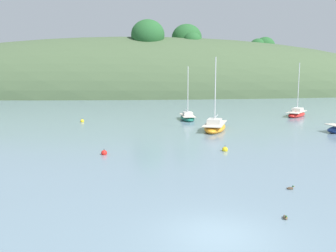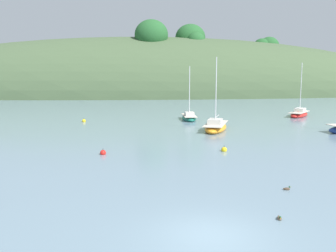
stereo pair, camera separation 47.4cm
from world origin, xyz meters
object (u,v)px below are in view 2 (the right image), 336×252
at_px(sailboat_red_portside, 216,127).
at_px(duck_lone_left, 279,218).
at_px(sailboat_grey_yawl, 189,117).
at_px(mooring_buoy_inner, 224,150).
at_px(mooring_buoy_channel, 84,121).
at_px(duck_lead, 287,189).
at_px(mooring_buoy_outer, 103,153).
at_px(sailboat_navy_dinghy, 299,114).

bearing_deg(sailboat_red_portside, duck_lone_left, -95.29).
xyz_separation_m(sailboat_grey_yawl, mooring_buoy_inner, (0.18, -18.72, -0.20)).
relative_size(sailboat_red_portside, mooring_buoy_channel, 14.28).
bearing_deg(mooring_buoy_channel, duck_lead, -62.51).
distance_m(sailboat_grey_yawl, duck_lone_left, 31.98).
relative_size(sailboat_grey_yawl, duck_lead, 16.13).
height_order(mooring_buoy_outer, duck_lone_left, mooring_buoy_outer).
xyz_separation_m(sailboat_red_portside, mooring_buoy_inner, (-1.44, -10.12, -0.25)).
bearing_deg(duck_lead, mooring_buoy_outer, 138.36).
relative_size(sailboat_red_portside, sailboat_navy_dinghy, 1.04).
relative_size(mooring_buoy_outer, duck_lead, 1.27).
distance_m(sailboat_grey_yawl, mooring_buoy_outer, 21.10).
bearing_deg(sailboat_grey_yawl, mooring_buoy_outer, -115.10).
height_order(mooring_buoy_inner, mooring_buoy_outer, same).
xyz_separation_m(sailboat_navy_dinghy, mooring_buoy_channel, (-28.30, -3.29, -0.22)).
height_order(sailboat_red_portside, duck_lead, sailboat_red_portside).
xyz_separation_m(mooring_buoy_inner, mooring_buoy_channel, (-13.12, 17.85, 0.00)).
bearing_deg(sailboat_red_portside, mooring_buoy_outer, -135.18).
distance_m(mooring_buoy_channel, mooring_buoy_outer, 18.67).
xyz_separation_m(sailboat_grey_yawl, mooring_buoy_outer, (-8.95, -19.11, -0.20)).
relative_size(sailboat_navy_dinghy, mooring_buoy_outer, 13.67).
relative_size(sailboat_navy_dinghy, duck_lone_left, 17.34).
bearing_deg(sailboat_red_portside, sailboat_navy_dinghy, 38.73).
bearing_deg(mooring_buoy_outer, sailboat_red_portside, 44.82).
distance_m(mooring_buoy_channel, duck_lone_left, 33.48).
height_order(duck_lone_left, duck_lead, same).
height_order(mooring_buoy_inner, duck_lone_left, mooring_buoy_inner).
xyz_separation_m(sailboat_grey_yawl, duck_lone_left, (-0.54, -31.97, -0.27)).
bearing_deg(duck_lead, mooring_buoy_channel, 117.49).
bearing_deg(sailboat_navy_dinghy, mooring_buoy_channel, -173.36).
bearing_deg(sailboat_grey_yawl, duck_lead, -87.38).
relative_size(mooring_buoy_outer, duck_lone_left, 1.27).
relative_size(sailboat_grey_yawl, duck_lone_left, 16.08).
bearing_deg(mooring_buoy_inner, mooring_buoy_outer, -177.59).
bearing_deg(sailboat_navy_dinghy, sailboat_grey_yawl, -171.04).
bearing_deg(sailboat_navy_dinghy, mooring_buoy_outer, -138.48).
height_order(mooring_buoy_inner, mooring_buoy_channel, same).
distance_m(sailboat_red_portside, mooring_buoy_outer, 14.91).
bearing_deg(duck_lead, duck_lone_left, -115.99).
distance_m(sailboat_navy_dinghy, mooring_buoy_outer, 32.48).
xyz_separation_m(sailboat_grey_yawl, mooring_buoy_channel, (-12.94, -0.87, -0.20)).
distance_m(sailboat_grey_yawl, sailboat_red_portside, 8.75).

